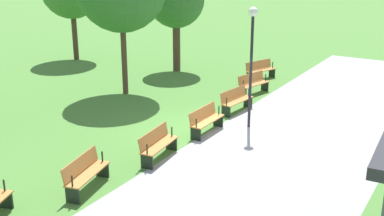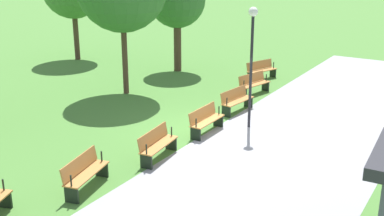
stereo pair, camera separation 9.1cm
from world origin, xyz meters
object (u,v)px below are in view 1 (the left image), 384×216
at_px(bench_5, 85,173).
at_px(tree_1, 176,0).
at_px(bench_2, 236,100).
at_px(lamp_post, 252,46).
at_px(bench_1, 253,83).
at_px(bench_0, 260,70).
at_px(bench_3, 206,120).
at_px(bench_4, 158,144).

relative_size(bench_5, tree_1, 0.34).
distance_m(bench_2, lamp_post, 3.02).
relative_size(bench_1, tree_1, 0.34).
distance_m(bench_0, bench_3, 7.84).
bearing_deg(bench_3, bench_0, -169.80).
height_order(bench_0, bench_5, same).
relative_size(bench_3, tree_1, 0.33).
bearing_deg(bench_5, bench_0, 169.72).
height_order(bench_3, tree_1, tree_1).
bearing_deg(bench_4, bench_5, -17.04).
height_order(bench_1, bench_4, same).
bearing_deg(bench_4, bench_2, 173.16).
bearing_deg(bench_2, lamp_post, 48.58).
relative_size(bench_1, lamp_post, 0.41).
xyz_separation_m(bench_0, bench_5, (12.93, 0.77, 0.00)).
xyz_separation_m(bench_2, bench_4, (5.25, -0.00, 0.00)).
bearing_deg(bench_0, tree_1, -61.07).
relative_size(bench_3, bench_4, 0.97).
height_order(bench_2, bench_3, same).
height_order(bench_4, lamp_post, lamp_post).
bearing_deg(bench_4, tree_1, -156.50).
bearing_deg(bench_4, bench_1, 176.56).
distance_m(bench_3, lamp_post, 2.95).
xyz_separation_m(bench_2, bench_5, (7.83, -0.47, 0.00)).
bearing_deg(bench_0, bench_4, 27.33).
relative_size(bench_0, bench_3, 1.04).
relative_size(bench_2, bench_4, 1.00).
bearing_deg(bench_3, tree_1, -140.49).
relative_size(bench_0, tree_1, 0.34).
bearing_deg(lamp_post, bench_4, -16.63).
relative_size(bench_2, bench_5, 0.99).
distance_m(bench_4, lamp_post, 4.78).
bearing_deg(bench_4, lamp_post, 156.53).
relative_size(bench_3, lamp_post, 0.40).
bearing_deg(tree_1, bench_1, 70.37).
bearing_deg(bench_5, lamp_post, 152.20).
bearing_deg(bench_1, tree_1, -95.94).
bearing_deg(lamp_post, bench_2, -138.26).
distance_m(bench_2, bench_5, 7.85).
distance_m(bench_0, bench_4, 10.42).
bearing_deg(bench_5, bench_4, 156.11).
bearing_deg(bench_2, bench_0, -159.55).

